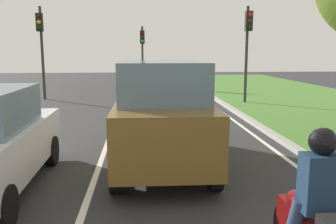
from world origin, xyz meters
name	(u,v)px	position (x,y,z in m)	size (l,w,h in m)	color
ground_plane	(135,119)	(0.00, 14.00, 0.00)	(60.00, 60.00, 0.00)	#2D2D30
lane_line_center	(116,119)	(-0.70, 14.00, 0.00)	(0.12, 32.00, 0.01)	silver
lane_line_right_edge	(230,118)	(3.60, 14.00, 0.00)	(0.12, 32.00, 0.01)	silver
curb_right	(243,116)	(4.10, 14.00, 0.06)	(0.24, 48.00, 0.12)	#9E9B93
car_suv_ahead	(162,113)	(0.67, 8.49, 1.17)	(2.02, 4.52, 2.28)	brown
rider_person	(320,181)	(2.01, 4.21, 1.19)	(0.50, 0.40, 1.16)	#192D47
traffic_light_near_right	(248,38)	(5.26, 17.62, 3.09)	(0.32, 0.50, 4.56)	#2D2D2D
traffic_light_overhead_left	(41,38)	(-4.79, 19.91, 3.15)	(0.32, 0.50, 4.73)	#2D2D2D
traffic_light_far_median	(142,46)	(0.41, 26.23, 2.82)	(0.32, 0.50, 4.20)	#2D2D2D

